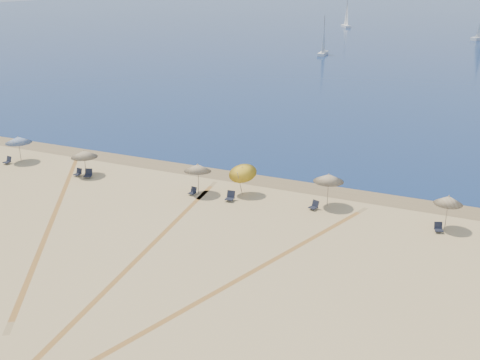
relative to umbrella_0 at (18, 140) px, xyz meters
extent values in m
plane|color=tan|center=(21.59, -19.54, -2.04)|extent=(160.00, 160.00, 0.00)
plane|color=#0C2151|center=(21.59, 205.46, -2.04)|extent=(500.00, 500.00, 0.00)
plane|color=olive|center=(21.59, 4.46, -2.04)|extent=(500.00, 500.00, 0.00)
cylinder|color=gray|center=(0.00, 0.00, -0.95)|extent=(0.05, 0.05, 2.20)
cone|color=white|center=(0.00, 0.00, 0.00)|extent=(2.31, 2.31, 0.55)
sphere|color=gray|center=(0.00, 0.00, 0.30)|extent=(0.08, 0.08, 0.08)
cylinder|color=gray|center=(7.74, -0.55, -1.03)|extent=(0.05, 0.05, 2.03)
cone|color=beige|center=(7.74, -0.55, -0.16)|extent=(2.21, 2.21, 0.55)
sphere|color=gray|center=(7.74, -0.55, 0.14)|extent=(0.08, 0.08, 0.08)
cylinder|color=gray|center=(18.42, -0.33, -0.91)|extent=(0.05, 0.20, 2.26)
cone|color=beige|center=(18.42, -0.39, 0.07)|extent=(2.11, 2.14, 0.69)
sphere|color=gray|center=(18.42, -0.39, 0.37)|extent=(0.08, 0.08, 0.08)
cylinder|color=gray|center=(21.64, 0.33, -0.99)|extent=(0.05, 0.99, 2.13)
cone|color=gold|center=(21.64, 0.75, -0.07)|extent=(2.17, 2.20, 1.39)
sphere|color=gray|center=(21.64, 0.75, 0.23)|extent=(0.08, 0.08, 0.08)
cylinder|color=gray|center=(28.25, 1.26, -0.87)|extent=(0.05, 0.05, 2.35)
cone|color=beige|center=(28.25, 1.26, 0.16)|extent=(2.22, 2.22, 0.55)
sphere|color=gray|center=(28.25, 1.26, 0.46)|extent=(0.08, 0.08, 0.08)
cylinder|color=gray|center=(36.53, 0.68, -0.93)|extent=(0.05, 0.05, 2.22)
cone|color=beige|center=(36.53, 0.68, 0.03)|extent=(1.86, 1.86, 0.55)
sphere|color=gray|center=(36.53, 0.68, 0.33)|extent=(0.08, 0.08, 0.08)
cube|color=black|center=(-0.61, -1.09, -1.87)|extent=(0.61, 0.61, 0.05)
cube|color=black|center=(-0.58, -0.82, -1.63)|extent=(0.57, 0.27, 0.49)
cylinder|color=#A5A5AD|center=(-0.83, -1.26, -1.95)|extent=(0.02, 0.02, 0.18)
cylinder|color=#A5A5AD|center=(-0.40, -1.31, -1.95)|extent=(0.02, 0.02, 0.18)
cube|color=black|center=(7.26, -1.09, -1.87)|extent=(0.56, 0.56, 0.05)
cube|color=black|center=(7.28, -0.83, -1.64)|extent=(0.54, 0.22, 0.47)
cylinder|color=#A5A5AD|center=(7.05, -1.27, -1.96)|extent=(0.02, 0.02, 0.17)
cylinder|color=#A5A5AD|center=(7.47, -1.29, -1.96)|extent=(0.02, 0.02, 0.17)
cube|color=black|center=(8.36, -1.09, -1.85)|extent=(0.77, 0.77, 0.06)
cube|color=black|center=(8.26, -0.81, -1.58)|extent=(0.64, 0.41, 0.54)
cylinder|color=#A5A5AD|center=(8.13, -1.39, -1.94)|extent=(0.03, 0.03, 0.20)
cylinder|color=#A5A5AD|center=(8.59, -1.23, -1.94)|extent=(0.03, 0.03, 0.20)
cube|color=black|center=(18.13, -0.89, -1.88)|extent=(0.55, 0.55, 0.04)
cube|color=black|center=(18.17, -0.65, -1.67)|extent=(0.51, 0.24, 0.44)
cylinder|color=#A5A5AD|center=(17.94, -1.04, -1.96)|extent=(0.02, 0.02, 0.16)
cylinder|color=#A5A5AD|center=(18.33, -1.09, -1.96)|extent=(0.02, 0.02, 0.16)
cube|color=black|center=(21.33, -0.84, -1.84)|extent=(0.66, 0.66, 0.06)
cube|color=black|center=(21.30, -0.54, -1.58)|extent=(0.63, 0.28, 0.54)
cylinder|color=#A5A5AD|center=(21.08, -1.08, -1.94)|extent=(0.03, 0.03, 0.20)
cylinder|color=#A5A5AD|center=(21.57, -1.04, -1.94)|extent=(0.03, 0.03, 0.20)
cube|color=black|center=(27.52, 0.16, -1.87)|extent=(0.69, 0.69, 0.05)
cube|color=black|center=(27.61, 0.41, -1.63)|extent=(0.57, 0.37, 0.48)
cylinder|color=#A5A5AD|center=(27.32, 0.04, -1.96)|extent=(0.02, 0.02, 0.18)
cylinder|color=#A5A5AD|center=(27.72, -0.11, -1.96)|extent=(0.02, 0.02, 0.18)
cube|color=black|center=(36.23, -0.10, -1.87)|extent=(0.67, 0.67, 0.05)
cube|color=black|center=(36.14, 0.14, -1.64)|extent=(0.56, 0.36, 0.47)
cylinder|color=#A5A5AD|center=(36.03, -0.36, -1.96)|extent=(0.02, 0.02, 0.17)
cylinder|color=#A5A5AD|center=(36.42, -0.22, -1.96)|extent=(0.02, 0.02, 0.17)
cube|color=white|center=(-6.32, 143.74, -1.70)|extent=(4.35, 6.17, 0.67)
cylinder|color=gray|center=(-6.32, 143.74, 2.68)|extent=(0.13, 0.13, 8.99)
cube|color=white|center=(5.04, 79.52, -1.75)|extent=(1.85, 5.41, 0.58)
cylinder|color=gray|center=(5.04, 79.52, 2.01)|extent=(0.12, 0.12, 7.72)
plane|color=tan|center=(20.29, -12.52, -2.04)|extent=(31.15, 31.15, 0.00)
plane|color=tan|center=(20.16, -11.43, -2.04)|extent=(31.15, 31.15, 0.00)
plane|color=tan|center=(26.27, -12.29, -2.04)|extent=(35.33, 35.33, 0.00)
plane|color=tan|center=(26.62, -11.24, -2.04)|extent=(35.33, 35.33, 0.00)
plane|color=tan|center=(11.22, -8.50, -2.04)|extent=(38.66, 38.66, 0.00)
plane|color=tan|center=(10.63, -7.57, -2.04)|extent=(38.66, 38.66, 0.00)
camera|label=1|loc=(38.08, -36.33, 14.09)|focal=42.31mm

